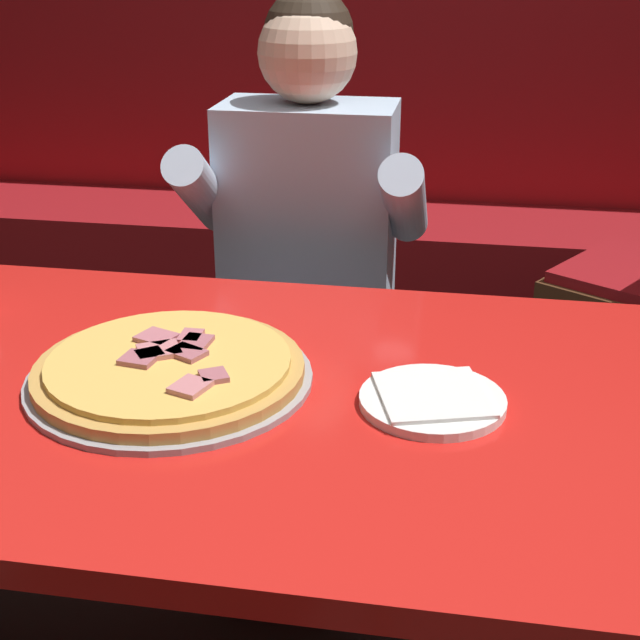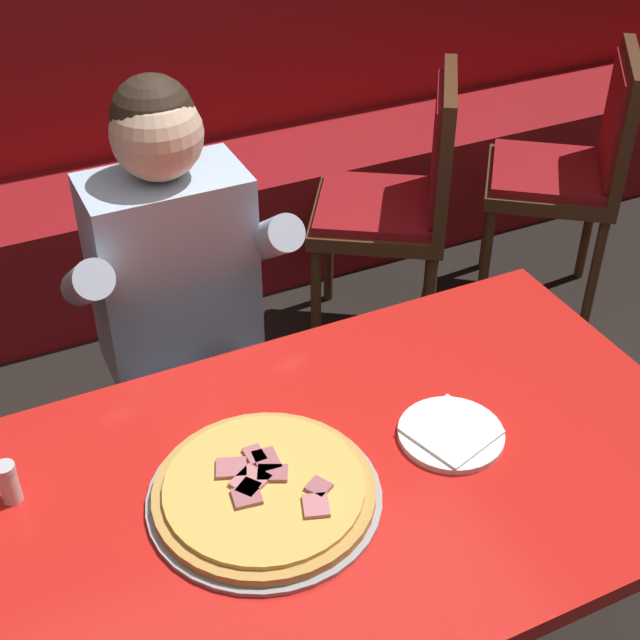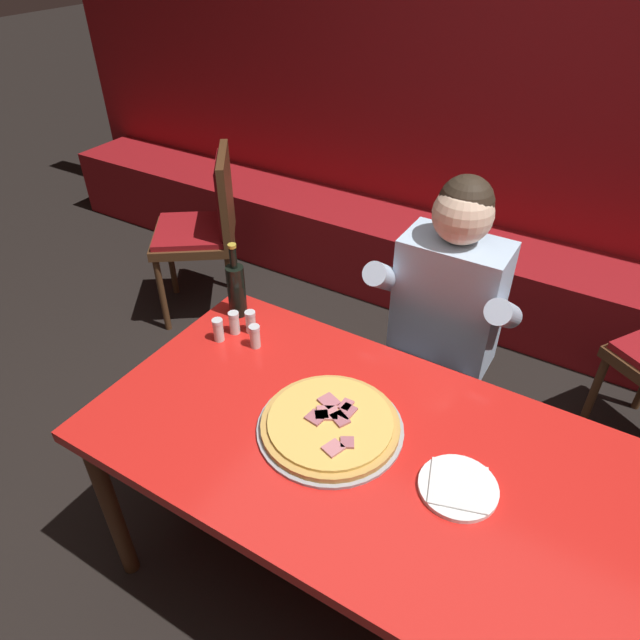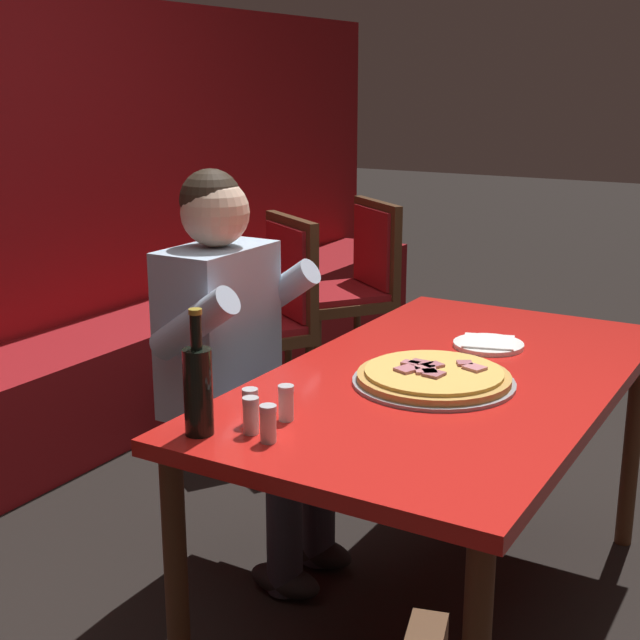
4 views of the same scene
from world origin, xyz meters
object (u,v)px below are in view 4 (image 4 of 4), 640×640
pizza (432,377)px  shaker_oregano (286,405)px  diner_seated_blue_shirt (241,356)px  shaker_red_pepper_flakes (251,417)px  dining_chair_near_right (266,311)px  dining_chair_by_booth (353,283)px  beer_bottle (198,388)px  shaker_parmesan (268,426)px  shaker_black_pepper (250,408)px  main_dining_table (447,399)px  plate_white_paper (488,344)px

pizza → shaker_oregano: (-0.41, 0.19, 0.02)m
shaker_oregano → diner_seated_blue_shirt: bearing=44.3°
shaker_red_pepper_flakes → shaker_oregano: bearing=-13.0°
dining_chair_near_right → dining_chair_by_booth: bearing=-6.4°
pizza → beer_bottle: bearing=151.5°
beer_bottle → shaker_parmesan: bearing=-76.4°
shaker_black_pepper → shaker_parmesan: (-0.07, -0.10, 0.00)m
main_dining_table → shaker_black_pepper: shaker_black_pepper is taller
main_dining_table → pizza: 0.13m
beer_bottle → dining_chair_near_right: beer_bottle is taller
diner_seated_blue_shirt → dining_chair_by_booth: bearing=16.1°
pizza → dining_chair_near_right: 1.56m
plate_white_paper → shaker_red_pepper_flakes: (-0.92, 0.23, 0.03)m
main_dining_table → beer_bottle: 0.77m
shaker_black_pepper → shaker_red_pepper_flakes: bearing=-143.9°
main_dining_table → shaker_black_pepper: 0.64m
plate_white_paper → shaker_parmesan: size_ratio=2.44×
shaker_black_pepper → shaker_oregano: size_ratio=1.00×
main_dining_table → shaker_red_pepper_flakes: size_ratio=18.28×
dining_chair_near_right → shaker_black_pepper: bearing=-147.3°
shaker_parmesan → diner_seated_blue_shirt: size_ratio=0.07×
plate_white_paper → dining_chair_by_booth: 1.68m
main_dining_table → pizza: bearing=177.3°
beer_bottle → shaker_oregano: (0.17, -0.12, -0.07)m
diner_seated_blue_shirt → shaker_parmesan: bearing=-140.3°
main_dining_table → dining_chair_near_right: bearing=53.4°
pizza → dining_chair_near_right: bearing=50.4°
main_dining_table → beer_bottle: beer_bottle is taller
shaker_parmesan → diner_seated_blue_shirt: diner_seated_blue_shirt is taller
main_dining_table → shaker_red_pepper_flakes: 0.67m
pizza → shaker_oregano: 0.46m
dining_chair_by_booth → shaker_oregano: bearing=-155.7°
shaker_oregano → beer_bottle: bearing=143.7°
diner_seated_blue_shirt → dining_chair_near_right: (0.91, 0.52, -0.13)m
beer_bottle → shaker_parmesan: (0.04, -0.16, -0.07)m
plate_white_paper → dining_chair_by_booth: bearing=42.3°
shaker_oregano → dining_chair_near_right: 1.73m
pizza → beer_bottle: 0.67m
pizza → shaker_red_pepper_flakes: shaker_red_pepper_flakes is taller
shaker_black_pepper → main_dining_table: bearing=-24.0°
plate_white_paper → beer_bottle: bearing=161.4°
beer_bottle → diner_seated_blue_shirt: diner_seated_blue_shirt is taller
diner_seated_blue_shirt → shaker_black_pepper: bearing=-142.8°
shaker_black_pepper → shaker_oregano: bearing=-43.5°
main_dining_table → dining_chair_by_booth: bearing=36.1°
plate_white_paper → shaker_red_pepper_flakes: 0.94m
pizza → diner_seated_blue_shirt: size_ratio=0.34×
pizza → diner_seated_blue_shirt: diner_seated_blue_shirt is taller
diner_seated_blue_shirt → shaker_oregano: bearing=-135.7°
beer_bottle → dining_chair_by_booth: size_ratio=0.30×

